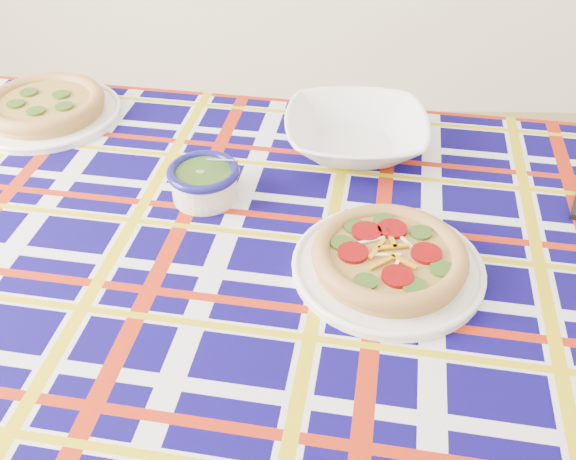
# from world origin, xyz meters

# --- Properties ---
(dining_table) EXTENTS (1.83, 1.30, 0.79)m
(dining_table) POSITION_xyz_m (-0.16, 0.03, 0.71)
(dining_table) COLOR brown
(dining_table) RESTS_ON floor
(tablecloth) EXTENTS (1.86, 1.34, 0.11)m
(tablecloth) POSITION_xyz_m (-0.16, 0.03, 0.74)
(tablecloth) COLOR #0A044D
(tablecloth) RESTS_ON dining_table
(main_focaccia_plate) EXTENTS (0.36, 0.36, 0.06)m
(main_focaccia_plate) POSITION_xyz_m (0.02, 0.00, 0.83)
(main_focaccia_plate) COLOR #A5823A
(main_focaccia_plate) RESTS_ON tablecloth
(pesto_bowl) EXTENTS (0.14, 0.14, 0.08)m
(pesto_bowl) POSITION_xyz_m (-0.28, 0.19, 0.84)
(pesto_bowl) COLOR #203D10
(pesto_bowl) RESTS_ON tablecloth
(serving_bowl) EXTENTS (0.29, 0.29, 0.07)m
(serving_bowl) POSITION_xyz_m (-0.00, 0.37, 0.83)
(serving_bowl) COLOR white
(serving_bowl) RESTS_ON tablecloth
(second_focaccia_plate) EXTENTS (0.33, 0.33, 0.06)m
(second_focaccia_plate) POSITION_xyz_m (-0.66, 0.48, 0.83)
(second_focaccia_plate) COLOR #A5823A
(second_focaccia_plate) RESTS_ON tablecloth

